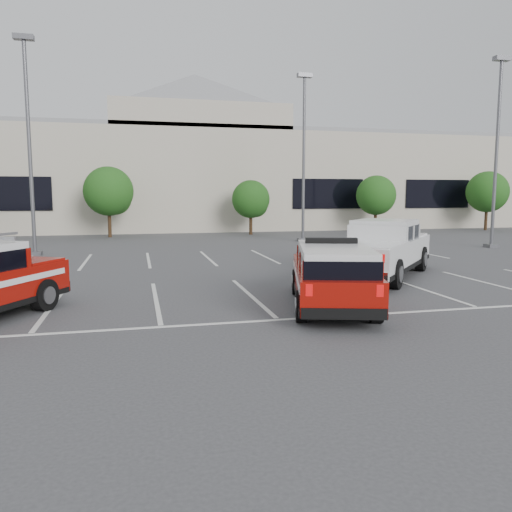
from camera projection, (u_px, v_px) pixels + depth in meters
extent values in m
plane|color=#3A3A3D|center=(251.00, 296.00, 14.41)|extent=(120.00, 120.00, 0.00)
cube|color=silver|center=(225.00, 273.00, 18.75)|extent=(23.00, 15.00, 0.01)
cube|color=#BAB19D|center=(172.00, 183.00, 44.82)|extent=(60.00, 15.00, 8.00)
cube|color=gray|center=(171.00, 136.00, 44.31)|extent=(60.00, 15.00, 0.30)
cube|color=#BAB19D|center=(195.00, 124.00, 43.22)|extent=(14.00, 12.00, 2.00)
pyramid|color=gray|center=(195.00, 93.00, 42.90)|extent=(15.98, 15.98, 3.20)
cylinder|color=#3F2B19|center=(110.00, 224.00, 34.39)|extent=(0.24, 0.24, 1.84)
sphere|color=#1F4E14|center=(108.00, 191.00, 34.11)|extent=(3.37, 3.37, 3.37)
sphere|color=#1F4E14|center=(115.00, 199.00, 34.46)|extent=(2.24, 2.24, 2.24)
cylinder|color=#3F2B19|center=(251.00, 224.00, 36.71)|extent=(0.24, 0.24, 1.51)
sphere|color=#1F4E14|center=(251.00, 199.00, 36.49)|extent=(2.77, 2.77, 2.77)
sphere|color=#1F4E14|center=(255.00, 205.00, 36.82)|extent=(1.85, 1.85, 1.85)
cylinder|color=#3F2B19|center=(375.00, 222.00, 39.00)|extent=(0.24, 0.24, 1.67)
sphere|color=#1F4E14|center=(376.00, 195.00, 38.75)|extent=(3.07, 3.07, 3.07)
sphere|color=#1F4E14|center=(379.00, 201.00, 39.10)|extent=(2.05, 2.05, 2.05)
cylinder|color=#3F2B19|center=(486.00, 219.00, 41.30)|extent=(0.24, 0.24, 1.84)
sphere|color=#1F4E14|center=(487.00, 192.00, 41.02)|extent=(3.37, 3.37, 3.37)
sphere|color=#1F4E14|center=(490.00, 198.00, 41.37)|extent=(2.24, 2.24, 2.24)
cube|color=#59595E|center=(35.00, 253.00, 24.14)|extent=(0.60, 0.60, 0.20)
cylinder|color=#59595E|center=(30.00, 150.00, 23.54)|extent=(0.18, 0.18, 10.00)
cube|color=#59595E|center=(23.00, 37.00, 22.92)|extent=(0.90, 0.40, 0.24)
cube|color=#59595E|center=(303.00, 240.00, 31.46)|extent=(0.60, 0.60, 0.20)
cylinder|color=#59595E|center=(304.00, 161.00, 30.86)|extent=(0.18, 0.18, 10.00)
cube|color=#59595E|center=(305.00, 75.00, 30.24)|extent=(0.90, 0.40, 0.24)
cube|color=#59595E|center=(491.00, 246.00, 27.74)|extent=(0.60, 0.60, 0.20)
cylinder|color=#59595E|center=(496.00, 156.00, 27.14)|extent=(0.18, 0.18, 10.00)
cube|color=#59595E|center=(502.00, 59.00, 26.52)|extent=(0.90, 0.40, 0.24)
cube|color=maroon|center=(332.00, 280.00, 12.97)|extent=(3.18, 5.39, 0.77)
cube|color=black|center=(334.00, 260.00, 12.44)|extent=(2.63, 3.93, 0.41)
cube|color=silver|center=(334.00, 249.00, 12.40)|extent=(2.57, 3.85, 0.15)
cube|color=black|center=(331.00, 240.00, 13.17)|extent=(1.38, 0.63, 0.14)
cube|color=silver|center=(380.00, 253.00, 17.74)|extent=(6.06, 6.38, 0.95)
cube|color=black|center=(385.00, 232.00, 18.17)|extent=(3.09, 3.11, 0.50)
cube|color=silver|center=(385.00, 222.00, 18.13)|extent=(3.03, 3.05, 0.18)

